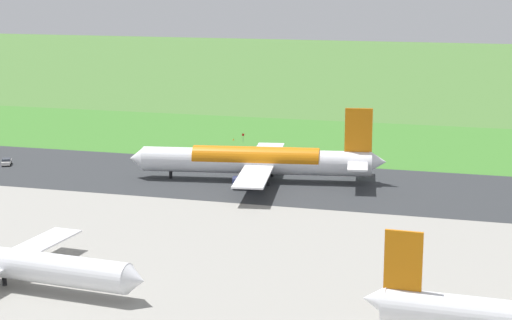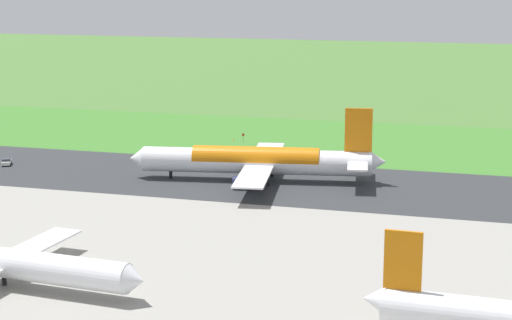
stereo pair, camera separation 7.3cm
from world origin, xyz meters
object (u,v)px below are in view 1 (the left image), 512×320
Objects in this scene: service_car_ops at (7,162)px; traffic_cone_orange at (233,139)px; no_stopping_sign at (243,137)px; airliner_parked_mid at (2,262)px; airliner_main at (258,161)px.

service_car_ops reaches higher than traffic_cone_orange.
airliner_parked_mid is at bearing 89.33° from no_stopping_sign.
service_car_ops is at bearing -58.68° from airliner_parked_mid.
airliner_main reaches higher than traffic_cone_orange.
airliner_main is 46.44m from traffic_cone_orange.
no_stopping_sign is (-1.29, -111.10, -2.16)m from airliner_parked_mid.
traffic_cone_orange is (18.67, -42.32, -4.08)m from airliner_main.
traffic_cone_orange is at bearing -89.09° from airliner_parked_mid.
airliner_main is at bearing 113.81° from traffic_cone_orange.
traffic_cone_orange is at bearing -25.25° from no_stopping_sign.
no_stopping_sign is 4.04× the size of traffic_cone_orange.
service_car_ops is 59.15m from traffic_cone_orange.
airliner_main is at bearing -103.52° from airliner_parked_mid.
airliner_main is 59.21m from service_car_ops.
airliner_parked_mid is 112.61m from traffic_cone_orange.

